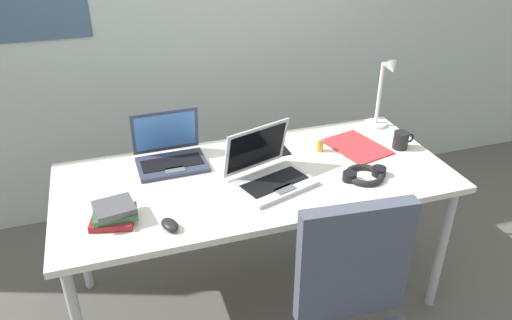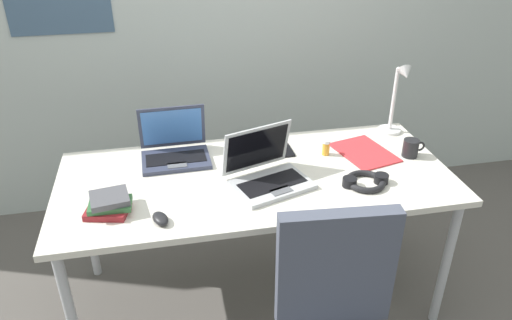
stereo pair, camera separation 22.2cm
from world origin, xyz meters
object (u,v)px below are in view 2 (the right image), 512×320
(headphones, at_px, (365,181))
(coffee_mug, at_px, (411,148))
(book_stack, at_px, (109,205))
(desk_lamp, at_px, (397,100))
(computer_mouse, at_px, (160,219))
(laptop_mid_desk, at_px, (267,173))
(pill_bottle, at_px, (326,147))
(paper_folder_front_left, at_px, (364,152))
(laptop_far_corner, at_px, (175,149))
(cell_phone, at_px, (286,150))

(headphones, relative_size, coffee_mug, 1.89)
(book_stack, bearing_deg, coffee_mug, 7.95)
(desk_lamp, distance_m, computer_mouse, 1.37)
(laptop_mid_desk, xyz_separation_m, coffee_mug, (0.74, 0.10, -0.00))
(book_stack, bearing_deg, headphones, -0.29)
(pill_bottle, relative_size, paper_folder_front_left, 0.25)
(coffee_mug, bearing_deg, paper_folder_front_left, 160.70)
(desk_lamp, bearing_deg, pill_bottle, -160.69)
(laptop_far_corner, relative_size, computer_mouse, 3.42)
(cell_phone, bearing_deg, desk_lamp, 5.16)
(paper_folder_front_left, bearing_deg, computer_mouse, -159.30)
(laptop_far_corner, bearing_deg, desk_lamp, 1.88)
(pill_bottle, distance_m, paper_folder_front_left, 0.20)
(headphones, xyz_separation_m, book_stack, (-1.10, 0.01, 0.02))
(coffee_mug, bearing_deg, computer_mouse, -165.74)
(cell_phone, distance_m, pill_bottle, 0.20)
(laptop_far_corner, bearing_deg, paper_folder_front_left, -8.29)
(desk_lamp, relative_size, headphones, 1.87)
(pill_bottle, bearing_deg, paper_folder_front_left, -7.22)
(pill_bottle, bearing_deg, laptop_far_corner, 171.43)
(cell_phone, bearing_deg, paper_folder_front_left, -16.26)
(desk_lamp, distance_m, laptop_far_corner, 1.16)
(paper_folder_front_left, relative_size, coffee_mug, 2.74)
(laptop_far_corner, height_order, pill_bottle, laptop_far_corner)
(desk_lamp, bearing_deg, headphones, -126.93)
(laptop_far_corner, relative_size, pill_bottle, 4.15)
(headphones, distance_m, book_stack, 1.10)
(laptop_mid_desk, bearing_deg, paper_folder_front_left, 18.19)
(laptop_mid_desk, relative_size, cell_phone, 2.97)
(laptop_mid_desk, distance_m, computer_mouse, 0.52)
(laptop_mid_desk, height_order, paper_folder_front_left, laptop_mid_desk)
(desk_lamp, bearing_deg, cell_phone, -172.94)
(headphones, bearing_deg, computer_mouse, -173.30)
(coffee_mug, bearing_deg, book_stack, -172.05)
(pill_bottle, bearing_deg, book_stack, -163.82)
(laptop_far_corner, bearing_deg, headphones, -26.79)
(headphones, bearing_deg, laptop_far_corner, 153.21)
(computer_mouse, distance_m, pill_bottle, 0.92)
(pill_bottle, relative_size, book_stack, 0.40)
(computer_mouse, distance_m, headphones, 0.91)
(headphones, height_order, coffee_mug, coffee_mug)
(paper_folder_front_left, bearing_deg, pill_bottle, 172.78)
(paper_folder_front_left, xyz_separation_m, coffee_mug, (0.21, -0.07, 0.04))
(desk_lamp, relative_size, paper_folder_front_left, 1.29)
(laptop_far_corner, height_order, book_stack, laptop_far_corner)
(desk_lamp, relative_size, coffee_mug, 3.54)
(paper_folder_front_left, bearing_deg, cell_phone, 165.64)
(computer_mouse, relative_size, pill_bottle, 1.22)
(cell_phone, bearing_deg, laptop_mid_desk, -121.51)
(cell_phone, bearing_deg, laptop_far_corner, 174.18)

